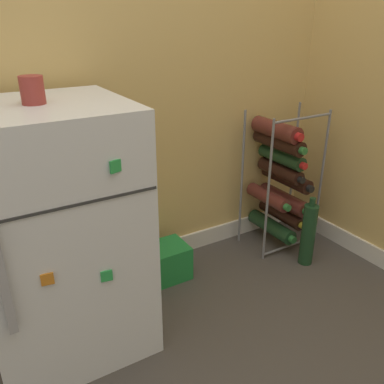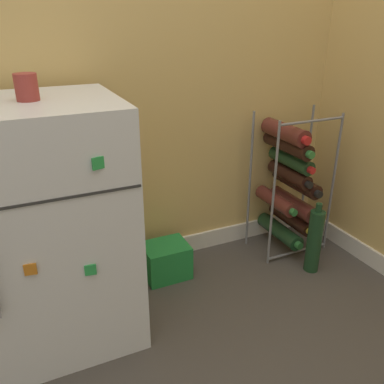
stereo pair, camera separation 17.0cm
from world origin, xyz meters
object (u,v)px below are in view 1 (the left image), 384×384
Objects in this scene: wine_rack at (279,181)px; fridge_top_cup at (32,90)px; loose_bottle_floor at (308,234)px; mini_fridge at (58,234)px; soda_box at (165,262)px.

wine_rack is 1.28m from fridge_top_cup.
fridge_top_cup is 1.37m from loose_bottle_floor.
fridge_top_cup is at bearing -172.54° from mini_fridge.
loose_bottle_floor reaches higher than soda_box.
loose_bottle_floor is (0.65, -0.25, 0.08)m from soda_box.
wine_rack is at bearing 6.91° from mini_fridge.
fridge_top_cup is at bearing -162.63° from soda_box.
mini_fridge is 10.85× the size of fridge_top_cup.
wine_rack is 0.30m from loose_bottle_floor.
soda_box is 0.70m from loose_bottle_floor.
fridge_top_cup reaches higher than soda_box.
soda_box is 2.50× the size of fridge_top_cup.
mini_fridge is at bearing -162.40° from soda_box.
mini_fridge reaches higher than loose_bottle_floor.
wine_rack is at bearing -1.32° from soda_box.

